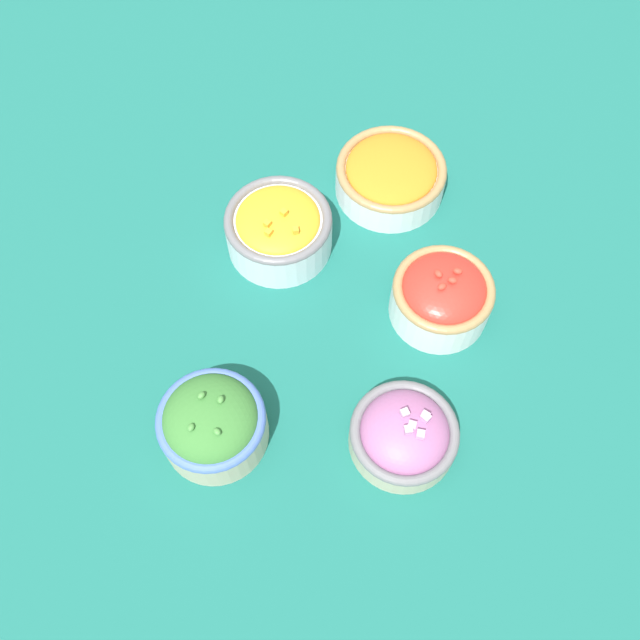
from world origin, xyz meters
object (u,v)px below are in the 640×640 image
bowl_squash (279,228)px  bowl_carrots (391,175)px  bowl_cherry_tomatoes (442,295)px  bowl_red_onion (404,434)px  bowl_broccoli (212,423)px

bowl_squash → bowl_carrots: bearing=168.6°
bowl_cherry_tomatoes → bowl_red_onion: bowl_cherry_tomatoes is taller
bowl_cherry_tomatoes → bowl_squash: (0.08, -0.20, -0.00)m
bowl_broccoli → bowl_carrots: (-0.38, -0.11, -0.01)m
bowl_broccoli → bowl_squash: bearing=-147.1°
bowl_carrots → bowl_broccoli: bearing=15.8°
bowl_broccoli → bowl_squash: size_ratio=0.89×
bowl_cherry_tomatoes → bowl_red_onion: bearing=29.5°
bowl_cherry_tomatoes → bowl_red_onion: size_ratio=1.01×
bowl_cherry_tomatoes → bowl_carrots: (-0.09, -0.17, -0.01)m
bowl_broccoli → bowl_red_onion: (-0.15, 0.15, -0.01)m
bowl_red_onion → bowl_squash: bowl_squash is taller
bowl_squash → bowl_carrots: size_ratio=0.93×
bowl_squash → bowl_cherry_tomatoes: bearing=110.7°
bowl_cherry_tomatoes → bowl_carrots: 0.19m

